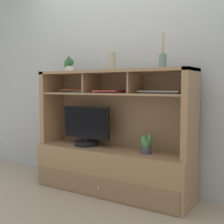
% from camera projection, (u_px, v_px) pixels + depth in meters
% --- Properties ---
extents(floor_plane, '(6.00, 6.00, 0.02)m').
position_uv_depth(floor_plane, '(112.00, 193.00, 3.12)').
color(floor_plane, tan).
rests_on(floor_plane, ground).
extents(back_wall, '(6.00, 0.02, 2.80)m').
position_uv_depth(back_wall, '(125.00, 59.00, 3.22)').
color(back_wall, '#AEB2B3').
rests_on(back_wall, ground).
extents(media_console, '(1.69, 0.49, 1.27)m').
position_uv_depth(media_console, '(112.00, 156.00, 3.09)').
color(media_console, '#A17953').
rests_on(media_console, ground).
extents(tv_monitor, '(0.58, 0.26, 0.43)m').
position_uv_depth(tv_monitor, '(86.00, 129.00, 3.22)').
color(tv_monitor, black).
rests_on(tv_monitor, media_console).
extents(potted_orchid, '(0.11, 0.12, 0.19)m').
position_uv_depth(potted_orchid, '(146.00, 144.00, 2.85)').
color(potted_orchid, '#484658').
rests_on(potted_orchid, media_console).
extents(magazine_stack_left, '(0.30, 0.24, 0.03)m').
position_uv_depth(magazine_stack_left, '(109.00, 91.00, 3.00)').
color(magazine_stack_left, slate).
rests_on(magazine_stack_left, media_console).
extents(magazine_stack_centre, '(0.44, 0.23, 0.04)m').
position_uv_depth(magazine_stack_centre, '(77.00, 91.00, 3.34)').
color(magazine_stack_centre, slate).
rests_on(magazine_stack_centre, media_console).
extents(magazine_stack_right, '(0.43, 0.26, 0.03)m').
position_uv_depth(magazine_stack_right, '(162.00, 92.00, 2.81)').
color(magazine_stack_right, '#363037').
rests_on(magazine_stack_right, media_console).
extents(diffuser_bottle, '(0.07, 0.07, 0.32)m').
position_uv_depth(diffuser_bottle, '(163.00, 61.00, 2.71)').
color(diffuser_bottle, slate).
rests_on(diffuser_bottle, media_console).
extents(potted_succulent, '(0.12, 0.12, 0.17)m').
position_uv_depth(potted_succulent, '(69.00, 66.00, 3.29)').
color(potted_succulent, beige).
rests_on(potted_succulent, media_console).
extents(ceramic_vase, '(0.08, 0.08, 0.18)m').
position_uv_depth(ceramic_vase, '(112.00, 61.00, 3.01)').
color(ceramic_vase, tan).
rests_on(ceramic_vase, media_console).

